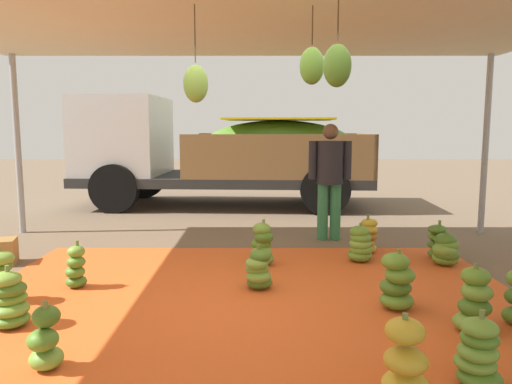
{
  "coord_description": "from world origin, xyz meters",
  "views": [
    {
      "loc": [
        0.07,
        -4.63,
        1.71
      ],
      "look_at": [
        0.09,
        1.13,
        0.96
      ],
      "focal_mm": 34.21,
      "sensor_mm": 36.0,
      "label": 1
    }
  ],
  "objects_px": {
    "banana_bunch_4": "(437,242)",
    "cargo_truck_main": "(215,150)",
    "banana_bunch_2": "(359,245)",
    "banana_bunch_7": "(473,302)",
    "banana_bunch_1": "(261,245)",
    "banana_bunch_15": "(75,268)",
    "banana_bunch_3": "(444,250)",
    "banana_bunch_0": "(404,362)",
    "banana_bunch_13": "(44,341)",
    "worker_0": "(329,173)",
    "banana_bunch_6": "(367,237)",
    "banana_bunch_9": "(396,283)",
    "banana_bunch_14": "(477,354)",
    "banana_bunch_11": "(257,270)",
    "banana_bunch_12": "(9,301)"
  },
  "relations": [
    {
      "from": "banana_bunch_4",
      "to": "cargo_truck_main",
      "type": "relative_size",
      "value": 0.08
    },
    {
      "from": "banana_bunch_2",
      "to": "banana_bunch_7",
      "type": "relative_size",
      "value": 0.86
    },
    {
      "from": "banana_bunch_1",
      "to": "banana_bunch_15",
      "type": "relative_size",
      "value": 1.13
    },
    {
      "from": "banana_bunch_3",
      "to": "cargo_truck_main",
      "type": "height_order",
      "value": "cargo_truck_main"
    },
    {
      "from": "banana_bunch_0",
      "to": "banana_bunch_13",
      "type": "xyz_separation_m",
      "value": [
        -2.43,
        0.39,
        -0.03
      ]
    },
    {
      "from": "banana_bunch_4",
      "to": "cargo_truck_main",
      "type": "bearing_deg",
      "value": 126.04
    },
    {
      "from": "banana_bunch_3",
      "to": "banana_bunch_13",
      "type": "xyz_separation_m",
      "value": [
        -3.87,
        -2.65,
        0.02
      ]
    },
    {
      "from": "banana_bunch_3",
      "to": "worker_0",
      "type": "height_order",
      "value": "worker_0"
    },
    {
      "from": "banana_bunch_6",
      "to": "banana_bunch_2",
      "type": "bearing_deg",
      "value": -113.96
    },
    {
      "from": "banana_bunch_13",
      "to": "banana_bunch_15",
      "type": "distance_m",
      "value": 1.84
    },
    {
      "from": "banana_bunch_9",
      "to": "banana_bunch_13",
      "type": "bearing_deg",
      "value": -157.47
    },
    {
      "from": "banana_bunch_7",
      "to": "banana_bunch_14",
      "type": "distance_m",
      "value": 0.96
    },
    {
      "from": "banana_bunch_1",
      "to": "cargo_truck_main",
      "type": "distance_m",
      "value": 5.1
    },
    {
      "from": "banana_bunch_0",
      "to": "banana_bunch_2",
      "type": "height_order",
      "value": "banana_bunch_0"
    },
    {
      "from": "banana_bunch_11",
      "to": "banana_bunch_14",
      "type": "relative_size",
      "value": 0.93
    },
    {
      "from": "banana_bunch_2",
      "to": "cargo_truck_main",
      "type": "bearing_deg",
      "value": 115.29
    },
    {
      "from": "banana_bunch_2",
      "to": "banana_bunch_7",
      "type": "xyz_separation_m",
      "value": [
        0.5,
        -2.17,
        0.03
      ]
    },
    {
      "from": "banana_bunch_4",
      "to": "banana_bunch_6",
      "type": "relative_size",
      "value": 0.95
    },
    {
      "from": "banana_bunch_1",
      "to": "worker_0",
      "type": "bearing_deg",
      "value": 54.57
    },
    {
      "from": "banana_bunch_1",
      "to": "banana_bunch_14",
      "type": "xyz_separation_m",
      "value": [
        1.4,
        -2.87,
        -0.04
      ]
    },
    {
      "from": "banana_bunch_7",
      "to": "banana_bunch_9",
      "type": "xyz_separation_m",
      "value": [
        -0.51,
        0.5,
        0.0
      ]
    },
    {
      "from": "banana_bunch_4",
      "to": "worker_0",
      "type": "height_order",
      "value": "worker_0"
    },
    {
      "from": "banana_bunch_2",
      "to": "banana_bunch_3",
      "type": "distance_m",
      "value": 1.04
    },
    {
      "from": "banana_bunch_1",
      "to": "banana_bunch_12",
      "type": "relative_size",
      "value": 1.08
    },
    {
      "from": "cargo_truck_main",
      "to": "worker_0",
      "type": "xyz_separation_m",
      "value": [
        2.02,
        -3.43,
        -0.19
      ]
    },
    {
      "from": "banana_bunch_4",
      "to": "banana_bunch_13",
      "type": "bearing_deg",
      "value": -142.31
    },
    {
      "from": "worker_0",
      "to": "banana_bunch_3",
      "type": "bearing_deg",
      "value": -50.01
    },
    {
      "from": "banana_bunch_9",
      "to": "banana_bunch_0",
      "type": "bearing_deg",
      "value": -104.16
    },
    {
      "from": "banana_bunch_4",
      "to": "banana_bunch_11",
      "type": "height_order",
      "value": "banana_bunch_4"
    },
    {
      "from": "cargo_truck_main",
      "to": "banana_bunch_3",
      "type": "bearing_deg",
      "value": -56.44
    },
    {
      "from": "banana_bunch_2",
      "to": "banana_bunch_15",
      "type": "xyz_separation_m",
      "value": [
        -3.28,
        -1.05,
        -0.0
      ]
    },
    {
      "from": "banana_bunch_2",
      "to": "banana_bunch_4",
      "type": "relative_size",
      "value": 1.0
    },
    {
      "from": "banana_bunch_12",
      "to": "banana_bunch_14",
      "type": "xyz_separation_m",
      "value": [
        3.6,
        -0.97,
        -0.01
      ]
    },
    {
      "from": "banana_bunch_9",
      "to": "worker_0",
      "type": "height_order",
      "value": "worker_0"
    },
    {
      "from": "banana_bunch_2",
      "to": "worker_0",
      "type": "relative_size",
      "value": 0.28
    },
    {
      "from": "banana_bunch_4",
      "to": "banana_bunch_11",
      "type": "bearing_deg",
      "value": -151.97
    },
    {
      "from": "banana_bunch_4",
      "to": "banana_bunch_7",
      "type": "bearing_deg",
      "value": -103.74
    },
    {
      "from": "banana_bunch_0",
      "to": "banana_bunch_1",
      "type": "relative_size",
      "value": 0.98
    },
    {
      "from": "banana_bunch_2",
      "to": "banana_bunch_13",
      "type": "distance_m",
      "value": 4.02
    },
    {
      "from": "banana_bunch_14",
      "to": "banana_bunch_11",
      "type": "bearing_deg",
      "value": 126.5
    },
    {
      "from": "banana_bunch_14",
      "to": "worker_0",
      "type": "distance_m",
      "value": 4.44
    },
    {
      "from": "banana_bunch_0",
      "to": "banana_bunch_7",
      "type": "distance_m",
      "value": 1.39
    },
    {
      "from": "banana_bunch_3",
      "to": "banana_bunch_7",
      "type": "xyz_separation_m",
      "value": [
        -0.53,
        -1.98,
        0.06
      ]
    },
    {
      "from": "banana_bunch_6",
      "to": "banana_bunch_3",
      "type": "bearing_deg",
      "value": -37.07
    },
    {
      "from": "banana_bunch_0",
      "to": "banana_bunch_12",
      "type": "relative_size",
      "value": 1.05
    },
    {
      "from": "banana_bunch_0",
      "to": "banana_bunch_12",
      "type": "distance_m",
      "value": 3.27
    },
    {
      "from": "cargo_truck_main",
      "to": "worker_0",
      "type": "relative_size",
      "value": 3.6
    },
    {
      "from": "banana_bunch_11",
      "to": "worker_0",
      "type": "distance_m",
      "value": 2.75
    },
    {
      "from": "banana_bunch_0",
      "to": "banana_bunch_9",
      "type": "distance_m",
      "value": 1.61
    },
    {
      "from": "worker_0",
      "to": "banana_bunch_4",
      "type": "bearing_deg",
      "value": -40.78
    }
  ]
}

